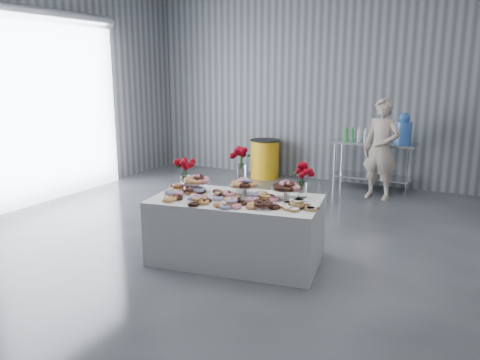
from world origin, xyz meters
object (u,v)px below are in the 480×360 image
object	(u,v)px
person	(381,149)
water_jug	(403,130)
trash_barrel	(265,159)
prep_table	(373,157)
display_table	(236,230)

from	to	relation	value
person	water_jug	bearing A→B (deg)	79.29
water_jug	trash_barrel	size ratio (longest dim) A/B	0.69
water_jug	person	world-z (taller)	person
person	trash_barrel	size ratio (longest dim) A/B	2.17
water_jug	person	size ratio (longest dim) A/B	0.32
prep_table	person	bearing A→B (deg)	-67.09
trash_barrel	display_table	bearing A→B (deg)	-69.78
water_jug	prep_table	bearing A→B (deg)	180.00
display_table	trash_barrel	world-z (taller)	trash_barrel
display_table	prep_table	distance (m)	4.21
display_table	water_jug	size ratio (longest dim) A/B	3.43
display_table	trash_barrel	xyz separation A→B (m)	(-1.53, 4.15, 0.03)
display_table	person	size ratio (longest dim) A/B	1.10
prep_table	trash_barrel	xyz separation A→B (m)	(-2.19, -0.00, -0.22)
water_jug	trash_barrel	bearing A→B (deg)	180.00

